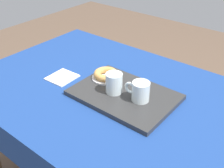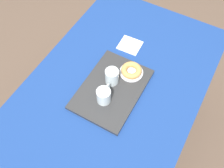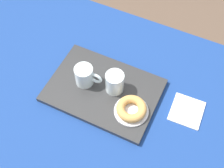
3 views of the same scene
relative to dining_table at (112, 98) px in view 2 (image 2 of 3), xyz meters
name	(u,v)px [view 2 (image 2 of 3)]	position (x,y,z in m)	size (l,w,h in m)	color
ground_plane	(112,139)	(0.00, 0.00, -0.65)	(6.00, 6.00, 0.00)	brown
dining_table	(112,98)	(0.00, 0.00, 0.00)	(1.51, 0.92, 0.74)	navy
serving_tray	(111,89)	(0.00, 0.00, 0.10)	(0.44, 0.31, 0.02)	#2D2D2D
tea_mug_left	(103,95)	(0.08, 0.00, 0.15)	(0.11, 0.08, 0.09)	silver
water_glass_near	(112,77)	(-0.04, -0.02, 0.15)	(0.07, 0.07, 0.09)	silver
donut_plate_left	(131,72)	(-0.14, 0.05, 0.12)	(0.13, 0.13, 0.01)	silver
sugar_donut_left	(131,70)	(-0.14, 0.05, 0.14)	(0.12, 0.12, 0.03)	tan
paper_napkin	(130,45)	(-0.34, -0.06, 0.09)	(0.12, 0.13, 0.01)	white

